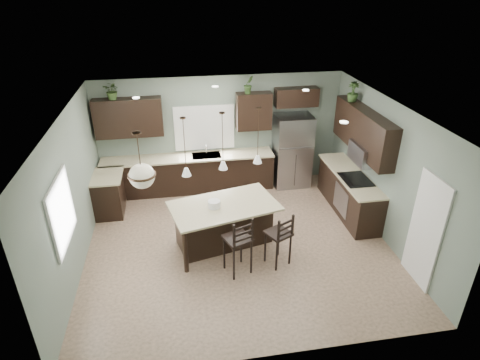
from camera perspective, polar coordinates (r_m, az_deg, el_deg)
name	(u,v)px	position (r m, az deg, el deg)	size (l,w,h in m)	color
ground	(238,243)	(8.31, -0.23, -9.00)	(6.00, 6.00, 0.00)	#9E8466
pantry_door	(425,231)	(7.56, 24.86, -6.63)	(0.04, 0.82, 2.04)	white
window_back	(204,128)	(9.95, -5.10, 7.44)	(1.35, 0.02, 1.00)	white
window_left	(61,212)	(6.98, -24.12, -4.20)	(0.02, 1.10, 1.00)	white
left_return_cabs	(109,195)	(9.57, -18.12, -1.98)	(0.60, 0.90, 0.90)	black
left_return_countertop	(107,176)	(9.36, -18.41, 0.53)	(0.66, 0.96, 0.04)	#C4BB94
back_lower_cabs	(189,174)	(10.10, -7.24, 0.84)	(4.20, 0.60, 0.90)	black
back_countertop	(188,157)	(9.88, -7.40, 3.23)	(4.20, 0.66, 0.04)	#C4BB94
sink_inset	(206,155)	(9.90, -4.80, 3.50)	(0.70, 0.45, 0.01)	gray
faucet	(206,150)	(9.81, -4.82, 4.21)	(0.02, 0.02, 0.28)	silver
back_upper_left	(129,118)	(9.71, -15.57, 8.53)	(1.55, 0.34, 0.90)	black
back_upper_right	(254,111)	(9.83, 1.97, 9.75)	(0.85, 0.34, 0.90)	black
fridge_header	(296,97)	(10.00, 8.03, 11.60)	(1.05, 0.34, 0.45)	black
right_lower_cabs	(349,193)	(9.49, 15.19, -1.80)	(0.60, 2.35, 0.90)	black
right_countertop	(350,175)	(9.27, 15.43, 0.73)	(0.66, 2.35, 0.04)	#C4BB94
cooktop	(356,179)	(9.04, 16.13, 0.10)	(0.58, 0.75, 0.02)	black
wall_oven_front	(341,200)	(9.16, 14.12, -2.79)	(0.01, 0.72, 0.60)	gray
right_upper_cabs	(363,131)	(8.94, 17.13, 6.70)	(0.34, 2.35, 0.90)	black
microwave	(364,153)	(8.83, 17.22, 3.63)	(0.40, 0.75, 0.40)	gray
refrigerator	(292,151)	(10.24, 7.40, 4.16)	(0.90, 0.74, 1.85)	gray
kitchen_island	(224,225)	(8.03, -2.23, -6.41)	(2.05, 1.16, 0.92)	black
serving_dish	(214,204)	(7.69, -3.70, -3.43)	(0.24, 0.24, 0.14)	silver
bar_stool_center	(238,244)	(7.28, -0.35, -9.15)	(0.44, 0.44, 1.19)	black
bar_stool_right	(278,239)	(7.52, 5.44, -8.31)	(0.41, 0.41, 1.11)	black
pendant_left	(185,147)	(7.00, -7.87, 4.62)	(0.17, 0.17, 1.10)	white
pendant_center	(223,141)	(7.19, -2.49, 5.50)	(0.17, 0.17, 1.10)	white
pendant_right	(258,136)	(7.45, 2.59, 6.29)	(0.17, 0.17, 1.10)	white
chandelier	(140,161)	(6.45, -14.05, 2.71)	(0.45, 0.45, 0.96)	beige
plant_back_left	(112,91)	(9.54, -17.70, 12.03)	(0.37, 0.32, 0.41)	#334E22
plant_back_right	(249,84)	(9.60, 1.23, 13.43)	(0.23, 0.19, 0.43)	#345424
plant_right_wall	(353,92)	(9.30, 15.79, 11.99)	(0.24, 0.24, 0.43)	#325223
room_shell	(238,169)	(7.43, -0.25, 1.62)	(6.00, 6.00, 6.00)	slate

